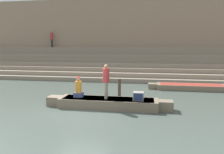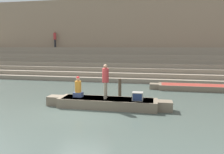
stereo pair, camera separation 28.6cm
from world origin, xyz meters
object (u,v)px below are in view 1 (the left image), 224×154
Objects in this scene: person_rowing at (78,89)px; tv_set at (138,96)px; rowboat_main at (108,103)px; person_on_steps at (52,38)px; mooring_post at (119,88)px; moored_boat_shore at (191,87)px; person_standing at (106,79)px.

person_rowing reaches higher than tv_set.
rowboat_main is 1.56m from tv_set.
mooring_post is at bearing -137.40° from person_on_steps.
moored_boat_shore is (3.39, 5.58, -0.47)m from tv_set.
person_on_steps is (-13.67, 7.30, 3.74)m from moored_boat_shore.
person_on_steps is at bearing 120.06° from tv_set.
person_rowing reaches higher than rowboat_main.
person_on_steps reaches higher than person_standing.
person_rowing reaches higher than mooring_post.
tv_set is 0.08× the size of moored_boat_shore.
person_rowing is 3.03m from tv_set.
person_standing is 2.58m from mooring_post.
person_standing is at bearing -150.40° from rowboat_main.
person_standing is 1.59× the size of person_rowing.
mooring_post is 14.16m from person_on_steps.
person_on_steps is at bearing 109.80° from person_rowing.
rowboat_main is 5.89× the size of person_rowing.
person_standing reaches higher than person_rowing.
person_on_steps is at bearing 131.02° from mooring_post.
tv_set is 6.54m from moored_boat_shore.
moored_boat_shore is at bearing 50.19° from tv_set.
person_standing is 1.76m from tv_set.
rowboat_main is 15.90m from person_on_steps.
person_on_steps is (-7.26, 12.70, 3.05)m from person_rowing.
tv_set is 0.28× the size of person_on_steps.
person_standing is 0.28× the size of moored_boat_shore.
mooring_post is 0.62× the size of person_on_steps.
rowboat_main is 5.62× the size of mooring_post.
tv_set is (1.50, -0.14, 0.42)m from rowboat_main.
rowboat_main is 1.05× the size of moored_boat_shore.
mooring_post is (-4.64, -3.07, 0.35)m from moored_boat_shore.
person_on_steps is at bearing 110.40° from person_standing.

